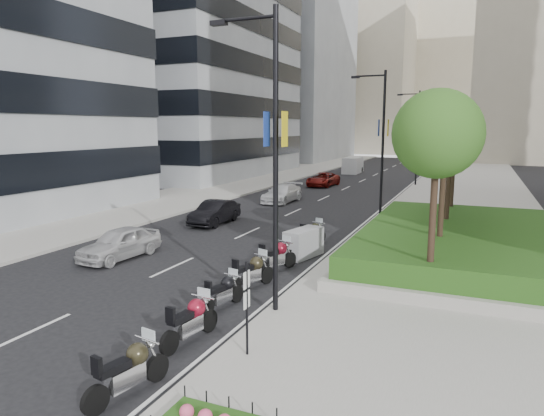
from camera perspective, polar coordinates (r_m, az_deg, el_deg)
The scene contains 31 objects.
ground at distance 16.46m, azimuth -15.22°, elevation -10.94°, with size 160.00×160.00×0.00m, color black.
sidewalk_right at distance 42.39m, azimuth 21.86°, elevation 1.27°, with size 10.00×100.00×0.15m, color #9E9B93.
sidewalk_left at distance 47.63m, azimuth -4.27°, elevation 2.77°, with size 8.00×100.00×0.15m, color #9E9B93.
lane_edge at distance 42.82m, azimuth 14.76°, elevation 1.63°, with size 0.12×100.00×0.01m, color silver.
lane_centre at distance 43.86m, azimuth 8.03°, elevation 2.03°, with size 0.12×100.00×0.01m, color silver.
building_grey_mid at distance 62.00m, azimuth -11.55°, elevation 22.73°, with size 22.00×26.00×40.00m, color gray.
building_grey_far at distance 89.17m, azimuth 0.72°, elevation 15.55°, with size 22.00×26.00×30.00m, color gray.
building_cream_left at distance 115.95m, azimuth 9.43°, elevation 15.03°, with size 26.00×24.00×34.00m, color #B7AD93.
building_cream_centre at distance 132.91m, azimuth 20.29°, elevation 14.73°, with size 30.00×24.00×38.00m, color #B7AD93.
planter at distance 22.65m, azimuth 23.15°, elevation -4.82°, with size 10.00×14.00×0.40m, color #9E9B93.
hedge at distance 22.52m, azimuth 23.25°, elevation -3.34°, with size 9.40×13.40×0.80m, color #204B15.
tree_0 at distance 16.06m, azimuth 18.88°, elevation 8.17°, with size 2.80×2.80×6.30m.
tree_1 at distance 20.05m, azimuth 19.76°, elevation 8.29°, with size 2.80×2.80×6.30m.
tree_2 at distance 24.05m, azimuth 20.36°, elevation 8.38°, with size 2.80×2.80×6.30m.
tree_3 at distance 28.04m, azimuth 20.78°, elevation 8.44°, with size 2.80×2.80×6.30m.
lamp_post_0 at distance 14.17m, azimuth -0.16°, elevation 7.10°, with size 2.34×0.45×9.00m.
lamp_post_1 at distance 30.54m, azimuth 12.65°, elevation 8.18°, with size 2.34×0.45×9.00m.
lamp_post_2 at distance 48.34m, azimuth 16.60°, elevation 8.44°, with size 2.34×0.45×9.00m.
parking_sign at distance 11.93m, azimuth -2.98°, elevation -11.15°, with size 0.06×0.32×2.50m.
motorcycle_0 at distance 11.21m, azimuth -16.47°, elevation -17.80°, with size 0.76×2.20×1.11m.
motorcycle_1 at distance 13.33m, azimuth -9.51°, elevation -12.93°, with size 0.76×2.26×1.13m.
motorcycle_2 at distance 15.51m, azimuth -5.77°, elevation -9.84°, with size 0.68×2.00×1.00m.
motorcycle_3 at distance 17.25m, azimuth -2.41°, elevation -7.55°, with size 0.99×2.17×1.13m.
motorcycle_4 at distance 19.17m, azimuth 0.52°, elevation -5.73°, with size 1.05×2.21×1.16m.
motorcycle_5 at distance 21.31m, azimuth 3.75°, elevation -4.16°, with size 1.30×2.21×1.26m.
motorcycle_6 at distance 23.41m, azimuth 4.75°, elevation -3.04°, with size 0.92×2.10×1.08m.
car_a at distance 22.07m, azimuth -17.47°, elevation -3.96°, with size 1.61×4.01×1.37m, color silver.
car_b at distance 28.70m, azimuth -6.76°, elevation -0.52°, with size 1.45×4.16×1.37m, color black.
car_c at distance 36.80m, azimuth 1.19°, elevation 1.74°, with size 1.89×4.64×1.35m, color white.
car_d at distance 47.05m, azimuth 6.02°, elevation 3.37°, with size 2.15×4.66×1.30m, color maroon.
delivery_van at distance 60.79m, azimuth 9.46°, elevation 4.92°, with size 1.90×4.67×1.94m.
Camera 1 is at (9.72, -12.02, 5.67)m, focal length 32.00 mm.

